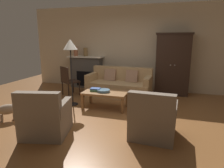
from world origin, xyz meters
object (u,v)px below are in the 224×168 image
armoire (173,64)px  coffee_table (105,94)px  couch (119,86)px  dog (9,109)px  armchair_near_right (153,120)px  fruit_bowl (104,91)px  fireplace (86,72)px  mantel_vase_terracotta (76,51)px  armchair_near_left (45,119)px  book_stack (95,90)px  mantel_vase_bronze (86,52)px  side_chair_wooden (68,79)px  floor_lamp (70,48)px

armoire → coffee_table: armoire is taller
couch → dog: couch is taller
coffee_table → armchair_near_right: bearing=-43.1°
couch → fruit_bowl: 1.20m
fruit_bowl → armchair_near_right: 1.80m
fireplace → armchair_near_right: 4.13m
mantel_vase_terracotta → armchair_near_left: (1.18, -3.61, -0.96)m
book_stack → mantel_vase_bronze: size_ratio=0.86×
armoire → couch: bearing=-155.8°
fruit_bowl → armchair_near_left: armchair_near_left is taller
mantel_vase_bronze → side_chair_wooden: 1.40m
book_stack → side_chair_wooden: bearing=148.3°
armoire → fruit_bowl: armoire is taller
mantel_vase_bronze → dog: 3.43m
mantel_vase_terracotta → armchair_near_right: bearing=-45.8°
fireplace → couch: fireplace is taller
book_stack → floor_lamp: (-0.65, -0.02, 1.02)m
mantel_vase_bronze → armchair_near_left: 3.82m
fireplace → floor_lamp: bearing=-76.8°
couch → armchair_near_right: 2.69m
mantel_vase_terracotta → armchair_near_right: (3.05, -3.13, -0.96)m
armchair_near_right → dog: bearing=-177.6°
couch → mantel_vase_terracotta: mantel_vase_terracotta is taller
couch → fruit_bowl: size_ratio=6.05×
coffee_table → armchair_near_right: armchair_near_right is taller
armoire → dog: armoire is taller
couch → armoire: bearing=24.2°
fireplace → side_chair_wooden: (-0.08, -1.20, -0.06)m
mantel_vase_terracotta → mantel_vase_bronze: bearing=0.0°
mantel_vase_terracotta → side_chair_wooden: 1.44m
mantel_vase_bronze → floor_lamp: size_ratio=0.17×
mantel_vase_bronze → armchair_near_right: bearing=-49.6°
coffee_table → floor_lamp: 1.44m
fireplace → book_stack: bearing=-60.2°
fireplace → fruit_bowl: (1.33, -1.94, -0.12)m
mantel_vase_bronze → floor_lamp: (0.46, -1.93, 0.22)m
fireplace → armchair_near_left: 3.73m
armoire → mantel_vase_terracotta: 3.35m
mantel_vase_terracotta → floor_lamp: (0.84, -1.93, 0.21)m
armchair_near_left → dog: 1.22m
mantel_vase_bronze → armchair_near_left: bearing=-77.5°
couch → armchair_near_right: size_ratio=2.22×
armoire → mantel_vase_terracotta: (-3.33, 0.06, 0.33)m
fireplace → couch: bearing=-28.0°
fireplace → book_stack: (1.11, -1.93, -0.11)m
book_stack → armchair_near_left: 1.74m
armoire → book_stack: (-1.84, -1.85, -0.49)m
armoire → armchair_near_right: bearing=-95.3°
side_chair_wooden → floor_lamp: size_ratio=0.53×
armchair_near_left → armchair_near_right: (1.86, 0.49, 0.00)m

